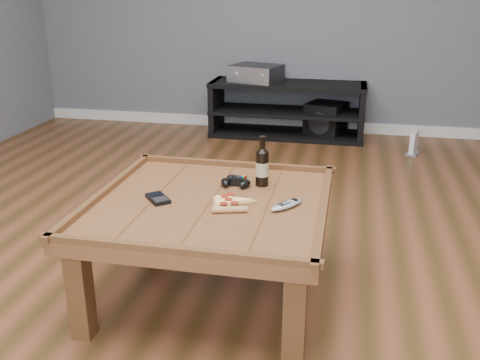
% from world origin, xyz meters
% --- Properties ---
extents(ground, '(6.00, 6.00, 0.00)m').
position_xyz_m(ground, '(0.00, 0.00, 0.00)').
color(ground, '#412B12').
rests_on(ground, ground).
extents(baseboard, '(5.00, 0.02, 0.10)m').
position_xyz_m(baseboard, '(0.00, 2.99, 0.05)').
color(baseboard, silver).
rests_on(baseboard, ground).
extents(coffee_table, '(1.03, 1.03, 0.48)m').
position_xyz_m(coffee_table, '(0.00, 0.00, 0.39)').
color(coffee_table, brown).
rests_on(coffee_table, ground).
extents(media_console, '(1.40, 0.45, 0.50)m').
position_xyz_m(media_console, '(0.00, 2.75, 0.25)').
color(media_console, black).
rests_on(media_console, ground).
extents(beer_bottle, '(0.06, 0.06, 0.24)m').
position_xyz_m(beer_bottle, '(0.19, 0.24, 0.55)').
color(beer_bottle, black).
rests_on(beer_bottle, coffee_table).
extents(game_controller, '(0.16, 0.10, 0.04)m').
position_xyz_m(game_controller, '(0.07, 0.20, 0.47)').
color(game_controller, black).
rests_on(game_controller, coffee_table).
extents(pizza_slice, '(0.22, 0.29, 0.03)m').
position_xyz_m(pizza_slice, '(0.09, -0.02, 0.46)').
color(pizza_slice, tan).
rests_on(pizza_slice, coffee_table).
extents(smartphone, '(0.14, 0.15, 0.02)m').
position_xyz_m(smartphone, '(-0.23, -0.03, 0.46)').
color(smartphone, black).
rests_on(smartphone, coffee_table).
extents(remote_control, '(0.15, 0.17, 0.03)m').
position_xyz_m(remote_control, '(0.33, -0.00, 0.46)').
color(remote_control, gray).
rests_on(remote_control, coffee_table).
extents(av_receiver, '(0.50, 0.45, 0.15)m').
position_xyz_m(av_receiver, '(-0.29, 2.74, 0.57)').
color(av_receiver, black).
rests_on(av_receiver, media_console).
extents(subwoofer, '(0.40, 0.40, 0.32)m').
position_xyz_m(subwoofer, '(0.35, 2.80, 0.16)').
color(subwoofer, black).
rests_on(subwoofer, ground).
extents(game_console, '(0.13, 0.18, 0.20)m').
position_xyz_m(game_console, '(1.10, 2.40, 0.09)').
color(game_console, slate).
rests_on(game_console, ground).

